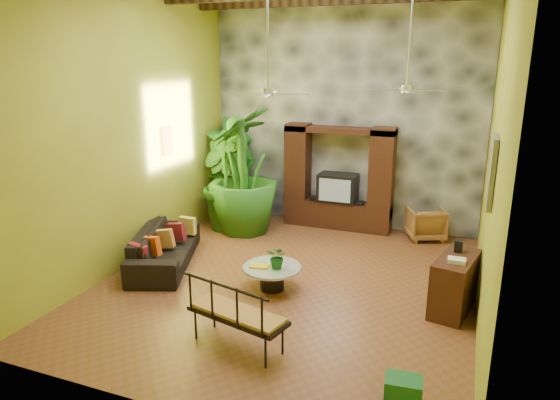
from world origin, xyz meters
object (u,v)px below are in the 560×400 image
at_px(entertainment_center, 338,185).
at_px(sofa, 165,247).
at_px(wicker_armchair, 425,223).
at_px(green_bin, 403,392).
at_px(tall_plant_a, 234,169).
at_px(coffee_table, 272,274).
at_px(iron_bench, 235,312).
at_px(side_console, 454,284).
at_px(ceiling_fan_front, 268,78).
at_px(tall_plant_b, 223,181).
at_px(tall_plant_c, 243,171).
at_px(ceiling_fan_back, 408,76).

height_order(entertainment_center, sofa, entertainment_center).
xyz_separation_m(entertainment_center, wicker_armchair, (1.93, -0.07, -0.63)).
bearing_deg(sofa, green_bin, -138.13).
distance_m(tall_plant_a, coffee_table, 4.17).
relative_size(entertainment_center, iron_bench, 1.65).
relative_size(entertainment_center, side_console, 2.24).
bearing_deg(tall_plant_a, coffee_table, -55.19).
bearing_deg(side_console, entertainment_center, 141.79).
bearing_deg(ceiling_fan_front, iron_bench, -81.82).
relative_size(wicker_armchair, tall_plant_a, 0.31).
relative_size(sofa, tall_plant_b, 1.08).
bearing_deg(entertainment_center, green_bin, -68.26).
bearing_deg(tall_plant_c, green_bin, -48.60).
bearing_deg(coffee_table, entertainment_center, 87.17).
relative_size(ceiling_fan_front, tall_plant_a, 0.79).
bearing_deg(iron_bench, tall_plant_b, 132.65).
relative_size(wicker_armchair, side_console, 0.69).
relative_size(tall_plant_a, iron_bench, 1.63).
bearing_deg(ceiling_fan_back, side_console, -49.51).
bearing_deg(ceiling_fan_back, coffee_table, -138.89).
relative_size(wicker_armchair, green_bin, 1.86).
xyz_separation_m(ceiling_fan_back, sofa, (-4.01, -1.30, -3.06)).
xyz_separation_m(wicker_armchair, tall_plant_b, (-4.30, -0.90, 0.74)).
relative_size(entertainment_center, tall_plant_c, 0.88).
distance_m(ceiling_fan_front, iron_bench, 3.37).
xyz_separation_m(iron_bench, side_console, (2.60, 2.14, -0.12)).
relative_size(tall_plant_c, iron_bench, 1.88).
height_order(sofa, wicker_armchair, sofa).
bearing_deg(entertainment_center, side_console, -50.07).
height_order(wicker_armchair, coffee_table, wicker_armchair).
bearing_deg(wicker_armchair, sofa, 12.98).
height_order(ceiling_fan_front, coffee_table, ceiling_fan_front).
relative_size(coffee_table, green_bin, 2.41).
bearing_deg(tall_plant_a, sofa, -88.39).
distance_m(wicker_armchair, iron_bench, 5.57).
bearing_deg(tall_plant_c, coffee_table, -56.01).
bearing_deg(green_bin, coffee_table, 138.18).
height_order(ceiling_fan_back, coffee_table, ceiling_fan_back).
bearing_deg(wicker_armchair, side_console, 79.94).
height_order(entertainment_center, green_bin, entertainment_center).
relative_size(entertainment_center, green_bin, 6.02).
distance_m(entertainment_center, ceiling_fan_front, 4.30).
relative_size(tall_plant_b, green_bin, 5.39).
bearing_deg(tall_plant_b, entertainment_center, 22.30).
bearing_deg(tall_plant_a, wicker_armchair, 0.95).
bearing_deg(iron_bench, tall_plant_c, 127.22).
bearing_deg(tall_plant_a, tall_plant_b, -81.52).
bearing_deg(coffee_table, side_console, 6.41).
distance_m(sofa, tall_plant_b, 2.38).
xyz_separation_m(wicker_armchair, side_console, (0.72, -3.10, 0.09)).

